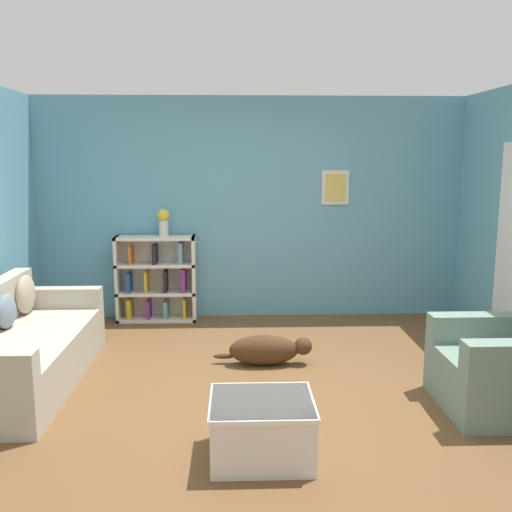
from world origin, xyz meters
The scene contains 7 objects.
ground_plane centered at (0.00, 0.00, 0.00)m, with size 14.00×14.00×0.00m, color brown.
wall_back centered at (0.00, 2.25, 1.30)m, with size 5.60×0.13×2.60m.
couch centered at (-2.02, 0.15, 0.31)m, with size 0.86×2.06×0.81m.
bookshelf centered at (-1.10, 2.06, 0.49)m, with size 0.92×0.28×1.00m.
coffee_table centered at (-0.02, -1.12, 0.21)m, with size 0.67×0.58×0.39m.
dog centered at (0.11, 0.53, 0.14)m, with size 0.92×0.25×0.28m.
vase centered at (-1.01, 2.04, 1.18)m, with size 0.14×0.14×0.31m.
Camera 1 is at (-0.18, -4.52, 1.91)m, focal length 40.00 mm.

